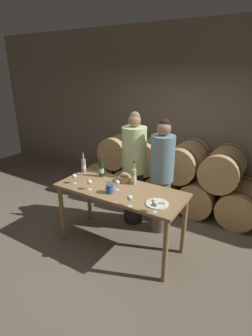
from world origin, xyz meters
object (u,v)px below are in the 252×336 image
at_px(cheese_plate, 157,204).
at_px(wine_glass_left, 90,182).
at_px(wine_glass_center, 117,183).
at_px(wine_bottle_white, 134,176).
at_px(wine_bottle_red, 101,169).
at_px(wine_glass_far_right, 155,204).
at_px(wine_glass_right, 130,198).
at_px(wine_glass_far_left, 74,177).
at_px(bread_basket, 125,178).
at_px(person_right, 162,177).
at_px(blue_crock, 110,188).
at_px(tasting_table, 120,197).
at_px(person_left, 134,169).
at_px(wine_bottle_rose, 84,165).

height_order(cheese_plate, wine_glass_left, wine_glass_left).
bearing_deg(wine_glass_center, wine_bottle_white, 71.04).
distance_m(wine_bottle_red, wine_glass_far_right, 1.25).
distance_m(wine_glass_center, wine_glass_right, 0.47).
relative_size(cheese_plate, wine_glass_far_right, 1.95).
bearing_deg(wine_glass_far_left, wine_glass_center, 12.60).
distance_m(wine_bottle_red, bread_basket, 0.40).
height_order(wine_glass_left, wine_glass_center, same).
xyz_separation_m(wine_bottle_white, wine_glass_right, (0.27, -0.56, -0.01)).
height_order(wine_glass_left, wine_glass_far_right, same).
bearing_deg(person_right, bread_basket, -131.72).
distance_m(wine_bottle_red, wine_glass_right, 0.99).
bearing_deg(blue_crock, wine_glass_far_left, -178.89).
bearing_deg(bread_basket, person_right, 48.28).
bearing_deg(bread_basket, wine_glass_left, -118.16).
distance_m(tasting_table, wine_bottle_white, 0.33).
bearing_deg(person_left, bread_basket, -77.24).
xyz_separation_m(wine_bottle_rose, wine_glass_left, (0.48, -0.45, -0.01)).
relative_size(person_right, wine_glass_far_left, 12.51).
height_order(wine_bottle_red, wine_bottle_rose, wine_bottle_red).
relative_size(wine_bottle_rose, wine_glass_right, 2.26).
distance_m(bread_basket, wine_glass_left, 0.54).
bearing_deg(bread_basket, wine_bottle_rose, -177.79).
bearing_deg(wine_glass_left, wine_bottle_red, 107.33).
xyz_separation_m(blue_crock, wine_glass_far_right, (0.71, -0.13, 0.04)).
xyz_separation_m(wine_bottle_red, bread_basket, (0.39, 0.03, -0.07)).
relative_size(person_left, wine_bottle_red, 5.36).
bearing_deg(person_left, wine_glass_far_left, -118.63).
relative_size(wine_glass_far_left, wine_glass_right, 1.00).
relative_size(tasting_table, wine_glass_far_left, 12.44).
bearing_deg(wine_bottle_white, person_right, 63.18).
relative_size(person_right, wine_glass_center, 12.51).
bearing_deg(tasting_table, wine_bottle_white, 71.44).
distance_m(wine_glass_left, wine_glass_right, 0.69).
distance_m(person_right, blue_crock, 0.91).
relative_size(wine_bottle_white, bread_basket, 1.70).
height_order(tasting_table, person_right, person_right).
height_order(wine_bottle_red, wine_glass_right, wine_bottle_red).
xyz_separation_m(blue_crock, wine_glass_left, (-0.28, -0.06, 0.04)).
bearing_deg(wine_bottle_rose, person_right, 22.18).
distance_m(wine_bottle_red, wine_bottle_white, 0.55).
relative_size(bread_basket, cheese_plate, 0.72).
distance_m(wine_bottle_rose, wine_glass_far_right, 1.56).
distance_m(person_left, wine_glass_far_right, 1.28).
relative_size(person_left, blue_crock, 15.62).
distance_m(tasting_table, bread_basket, 0.31).
distance_m(person_left, wine_bottle_red, 0.55).
bearing_deg(tasting_table, bread_basket, 107.88).
relative_size(person_right, wine_bottle_red, 5.19).
bearing_deg(wine_glass_left, person_right, 54.87).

